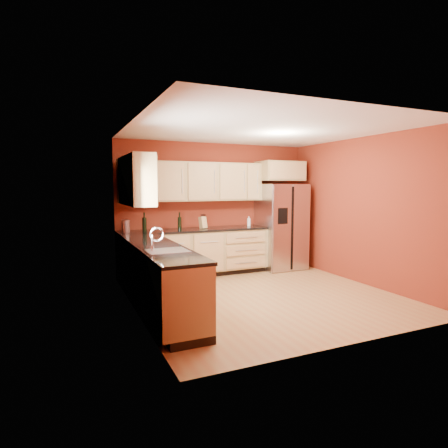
{
  "coord_description": "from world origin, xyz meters",
  "views": [
    {
      "loc": [
        -2.93,
        -5.06,
        1.74
      ],
      "look_at": [
        -0.29,
        0.9,
        1.08
      ],
      "focal_mm": 30.0,
      "sensor_mm": 36.0,
      "label": 1
    }
  ],
  "objects_px": {
    "knife_block": "(203,223)",
    "refrigerator": "(281,226)",
    "soap_dispenser": "(249,221)",
    "wine_bottle_a": "(144,222)",
    "canister_left": "(125,226)"
  },
  "relations": [
    {
      "from": "knife_block",
      "to": "refrigerator",
      "type": "bearing_deg",
      "value": -18.83
    },
    {
      "from": "knife_block",
      "to": "soap_dispenser",
      "type": "distance_m",
      "value": 1.02
    },
    {
      "from": "soap_dispenser",
      "to": "wine_bottle_a",
      "type": "bearing_deg",
      "value": -179.36
    },
    {
      "from": "canister_left",
      "to": "knife_block",
      "type": "xyz_separation_m",
      "value": [
        1.47,
        -0.04,
        0.01
      ]
    },
    {
      "from": "wine_bottle_a",
      "to": "knife_block",
      "type": "bearing_deg",
      "value": -0.13
    },
    {
      "from": "canister_left",
      "to": "wine_bottle_a",
      "type": "distance_m",
      "value": 0.34
    },
    {
      "from": "refrigerator",
      "to": "knife_block",
      "type": "height_order",
      "value": "refrigerator"
    },
    {
      "from": "canister_left",
      "to": "soap_dispenser",
      "type": "xyz_separation_m",
      "value": [
        2.48,
        -0.02,
        -0.01
      ]
    },
    {
      "from": "canister_left",
      "to": "soap_dispenser",
      "type": "bearing_deg",
      "value": -0.38
    },
    {
      "from": "canister_left",
      "to": "knife_block",
      "type": "relative_size",
      "value": 0.95
    },
    {
      "from": "wine_bottle_a",
      "to": "knife_block",
      "type": "height_order",
      "value": "wine_bottle_a"
    },
    {
      "from": "knife_block",
      "to": "wine_bottle_a",
      "type": "bearing_deg",
      "value": 163.35
    },
    {
      "from": "canister_left",
      "to": "soap_dispenser",
      "type": "height_order",
      "value": "canister_left"
    },
    {
      "from": "refrigerator",
      "to": "canister_left",
      "type": "xyz_separation_m",
      "value": [
        -3.2,
        0.11,
        0.14
      ]
    },
    {
      "from": "refrigerator",
      "to": "canister_left",
      "type": "relative_size",
      "value": 8.13
    }
  ]
}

